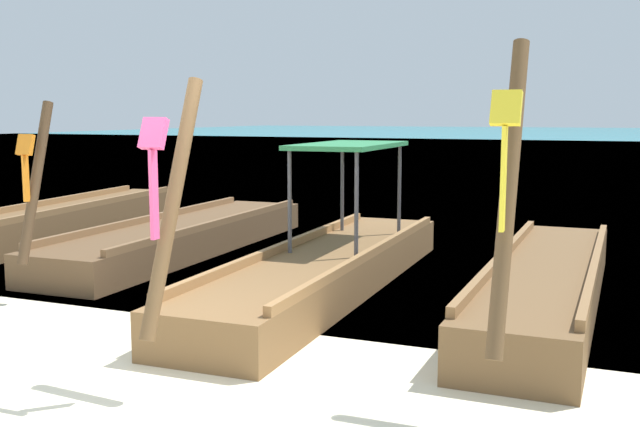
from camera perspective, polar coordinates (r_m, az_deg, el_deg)
The scene contains 6 objects.
ground at distance 6.10m, azimuth -15.03°, elevation -13.46°, with size 120.00×120.00×0.00m, color beige.
sea_water at distance 66.69m, azimuth 19.30°, elevation 5.38°, with size 120.00×120.00×0.00m, color #147A89.
longtail_boat_turquoise_ribbon at distance 13.58m, azimuth -19.71°, elevation -0.73°, with size 1.70×7.17×2.36m.
longtail_boat_orange_ribbon at distance 11.89m, azimuth -10.52°, elevation -1.78°, with size 1.43×6.57×2.33m.
longtail_boat_pink_ribbon at distance 9.19m, azimuth 0.54°, elevation -4.03°, with size 1.33×7.10×2.47m.
longtail_boat_yellow_ribbon at distance 8.71m, azimuth 17.02°, elevation -5.23°, with size 1.13×6.50×2.72m.
Camera 1 is at (3.50, -4.50, 2.17)m, focal length 41.59 mm.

